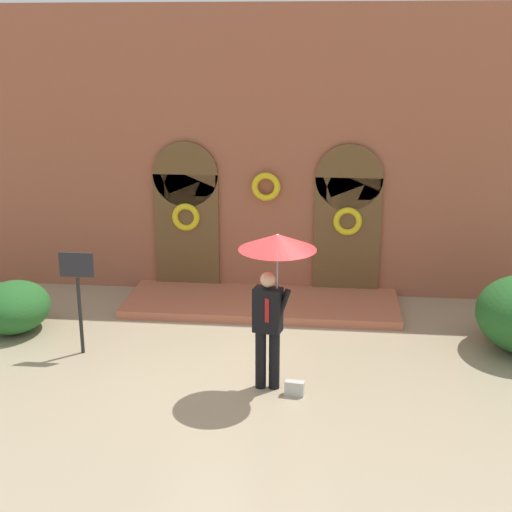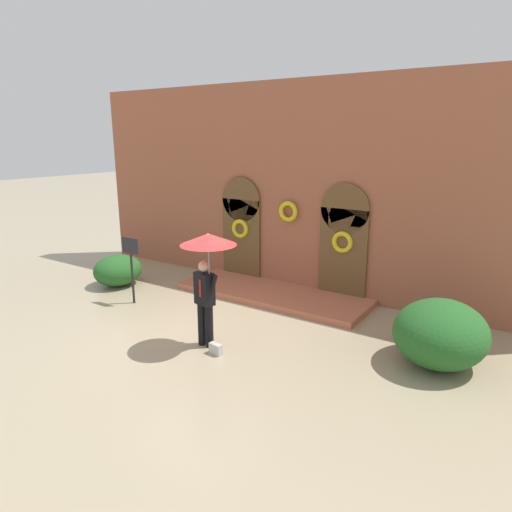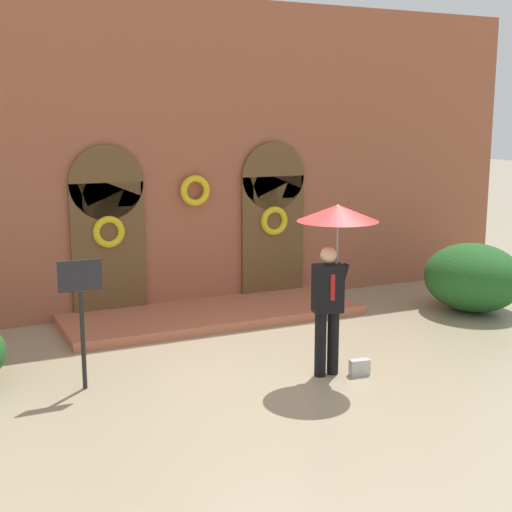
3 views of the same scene
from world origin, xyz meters
name	(u,v)px [view 2 (image 2 of 3)]	position (x,y,z in m)	size (l,w,h in m)	color
ground_plane	(198,337)	(0.00, 0.00, 0.00)	(80.00, 80.00, 0.00)	tan
building_facade	(294,193)	(0.00, 4.15, 2.68)	(14.00, 2.30, 5.60)	#9E563D
person_with_umbrella	(207,256)	(0.51, -0.21, 1.91)	(1.10, 1.10, 2.36)	black
handbag	(216,349)	(0.82, -0.41, 0.11)	(0.28, 0.12, 0.22)	#B7B7B2
sign_post	(131,259)	(-2.73, 0.68, 1.16)	(0.56, 0.06, 1.72)	black
shrub_left	(118,270)	(-4.23, 1.46, 0.44)	(1.24, 1.42, 0.88)	#235B23
shrub_right	(440,333)	(4.56, 1.58, 0.62)	(1.71, 1.87, 1.24)	#235B23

